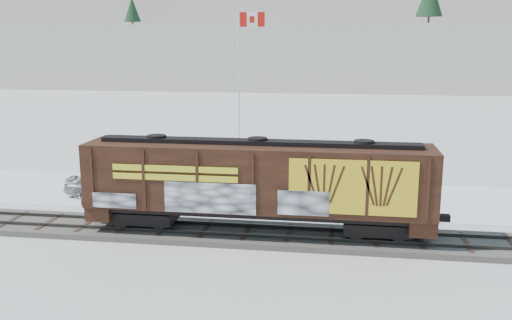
% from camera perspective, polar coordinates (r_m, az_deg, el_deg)
% --- Properties ---
extents(ground, '(500.00, 500.00, 0.00)m').
position_cam_1_polar(ground, '(27.71, -5.06, -7.46)').
color(ground, white).
rests_on(ground, ground).
extents(rail_track, '(50.00, 3.40, 0.43)m').
position_cam_1_polar(rail_track, '(27.67, -5.07, -7.17)').
color(rail_track, '#59544C').
rests_on(rail_track, ground).
extents(parking_strip, '(40.00, 8.00, 0.03)m').
position_cam_1_polar(parking_strip, '(34.71, -2.14, -3.40)').
color(parking_strip, white).
rests_on(parking_strip, ground).
extents(hillside, '(360.00, 110.00, 93.00)m').
position_cam_1_polar(hillside, '(165.38, 6.65, 13.61)').
color(hillside, white).
rests_on(hillside, ground).
extents(hopper_railcar, '(16.00, 3.06, 4.26)m').
position_cam_1_polar(hopper_railcar, '(26.43, 0.16, -2.03)').
color(hopper_railcar, black).
rests_on(hopper_railcar, rail_track).
extents(flagpole, '(2.30, 0.90, 11.28)m').
position_cam_1_polar(flagpole, '(41.13, -1.55, 4.89)').
color(flagpole, silver).
rests_on(flagpole, ground).
extents(car_silver, '(4.50, 1.83, 1.53)m').
position_cam_1_polar(car_silver, '(35.13, -15.00, -2.30)').
color(car_silver, '#A5A7AC').
rests_on(car_silver, parking_strip).
extents(car_white, '(4.68, 2.45, 1.47)m').
position_cam_1_polar(car_white, '(34.55, -9.05, -2.33)').
color(car_white, white).
rests_on(car_white, parking_strip).
extents(car_dark, '(4.99, 2.18, 1.43)m').
position_cam_1_polar(car_dark, '(34.26, 8.82, -2.48)').
color(car_dark, black).
rests_on(car_dark, parking_strip).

